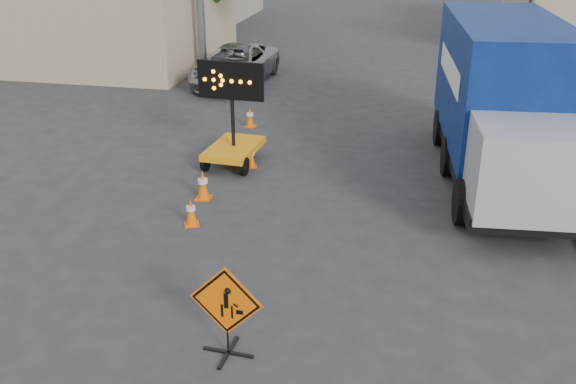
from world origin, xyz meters
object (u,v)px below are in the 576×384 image
(arrow_board, at_px, (234,142))
(box_truck, at_px, (503,111))
(pickup_truck, at_px, (235,65))
(construction_sign, at_px, (226,309))

(arrow_board, relative_size, box_truck, 0.33)
(arrow_board, distance_m, pickup_truck, 9.56)
(construction_sign, xyz_separation_m, arrow_board, (-2.40, 8.45, -0.20))
(pickup_truck, bearing_deg, arrow_board, -72.52)
(construction_sign, relative_size, pickup_truck, 0.29)
(construction_sign, xyz_separation_m, pickup_truck, (-5.04, 17.63, -0.08))
(box_truck, bearing_deg, construction_sign, -123.70)
(construction_sign, height_order, box_truck, box_truck)
(pickup_truck, relative_size, box_truck, 0.63)
(construction_sign, height_order, pickup_truck, construction_sign)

